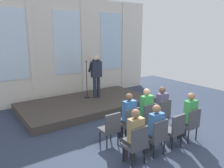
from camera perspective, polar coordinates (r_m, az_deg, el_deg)
ground_plane at (r=6.35m, az=10.68°, el=-15.07°), size 14.07×14.07×0.00m
rear_partition at (r=10.14m, az=-11.14°, el=8.79°), size 8.73×0.14×4.42m
stage_platform at (r=9.07m, az=-6.44°, el=-5.14°), size 5.14×2.74×0.27m
speaker at (r=9.24m, az=-4.08°, el=2.75°), size 0.51×0.69×1.77m
mic_stand at (r=9.41m, az=-6.42°, el=-1.45°), size 0.28×0.28×1.55m
chair_r0_c0 at (r=5.97m, az=-0.39°, el=-11.01°), size 0.46×0.44×0.94m
chair_r0_c1 at (r=6.33m, az=4.59°, el=-9.57°), size 0.46×0.44×0.94m
audience_r0_c1 at (r=6.31m, az=4.16°, el=-7.58°), size 0.36×0.39×1.34m
chair_r0_c2 at (r=6.74m, az=8.95°, el=-8.23°), size 0.46×0.44×0.94m
audience_r0_c2 at (r=6.72m, az=8.56°, el=-6.23°), size 0.36×0.39×1.38m
chair_r0_c3 at (r=7.19m, az=12.77°, el=-7.02°), size 0.46×0.44×0.94m
audience_r0_c3 at (r=7.17m, az=12.38°, el=-5.28°), size 0.36×0.39×1.34m
chair_r1_c0 at (r=5.24m, az=6.24°, el=-14.74°), size 0.46×0.44×0.94m
audience_r1_c0 at (r=5.20m, az=5.69°, el=-12.46°), size 0.36×0.39×1.32m
chair_r1_c1 at (r=5.65m, az=11.40°, el=-12.74°), size 0.46×0.44×0.94m
audience_r1_c1 at (r=5.62m, az=10.87°, el=-10.73°), size 0.36×0.39×1.30m
chair_r1_c2 at (r=6.11m, az=15.76°, el=-10.94°), size 0.46×0.44×0.94m
chair_r1_c3 at (r=6.60m, az=19.45°, el=-9.35°), size 0.46×0.44×0.94m
audience_r1_c3 at (r=6.56m, az=19.04°, el=-7.32°), size 0.36×0.39×1.38m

